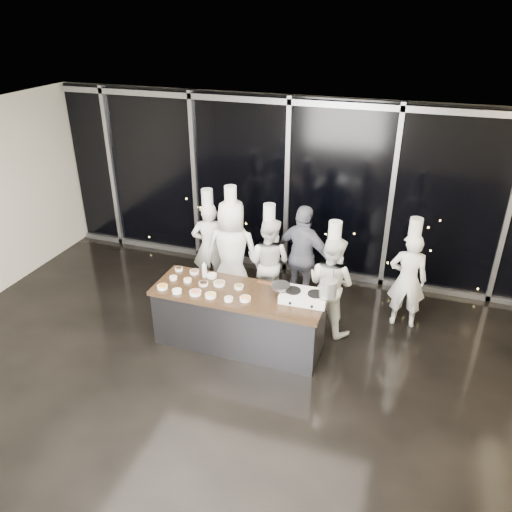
% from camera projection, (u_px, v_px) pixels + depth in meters
% --- Properties ---
extents(ground, '(9.00, 9.00, 0.00)m').
position_uv_depth(ground, '(216.00, 382.00, 6.70)').
color(ground, black).
rests_on(ground, ground).
extents(room_shell, '(9.02, 7.02, 3.21)m').
position_uv_depth(room_shell, '(223.00, 231.00, 5.63)').
color(room_shell, beige).
rests_on(room_shell, ground).
extents(window_wall, '(8.90, 0.11, 3.20)m').
position_uv_depth(window_wall, '(288.00, 188.00, 8.87)').
color(window_wall, black).
rests_on(window_wall, ground).
extents(demo_counter, '(2.46, 0.86, 0.90)m').
position_uv_depth(demo_counter, '(239.00, 318.00, 7.26)').
color(demo_counter, '#3C3C41').
rests_on(demo_counter, ground).
extents(stove, '(0.65, 0.43, 0.14)m').
position_uv_depth(stove, '(304.00, 296.00, 6.82)').
color(stove, white).
rests_on(stove, demo_counter).
extents(frying_pan, '(0.47, 0.28, 0.04)m').
position_uv_depth(frying_pan, '(280.00, 286.00, 6.87)').
color(frying_pan, gray).
rests_on(frying_pan, stove).
extents(stock_pot, '(0.24, 0.24, 0.23)m').
position_uv_depth(stock_pot, '(328.00, 288.00, 6.63)').
color(stock_pot, silver).
rests_on(stock_pot, stove).
extents(prep_bowls, '(1.39, 0.73, 0.05)m').
position_uv_depth(prep_bowls, '(203.00, 286.00, 7.15)').
color(prep_bowls, white).
rests_on(prep_bowls, demo_counter).
extents(squeeze_bottle, '(0.07, 0.07, 0.26)m').
position_uv_depth(squeeze_bottle, '(204.00, 270.00, 7.37)').
color(squeeze_bottle, silver).
rests_on(squeeze_bottle, demo_counter).
extents(chef_far_left, '(0.69, 0.57, 1.86)m').
position_uv_depth(chef_far_left, '(209.00, 246.00, 8.52)').
color(chef_far_left, white).
rests_on(chef_far_left, ground).
extents(chef_left, '(0.97, 0.71, 2.06)m').
position_uv_depth(chef_left, '(232.00, 253.00, 8.08)').
color(chef_left, white).
rests_on(chef_left, ground).
extents(chef_center, '(0.82, 0.67, 1.78)m').
position_uv_depth(chef_center, '(269.00, 262.00, 8.10)').
color(chef_center, white).
rests_on(chef_center, ground).
extents(guest, '(1.11, 0.72, 1.75)m').
position_uv_depth(guest, '(303.00, 257.00, 8.06)').
color(guest, '#121633').
rests_on(guest, ground).
extents(chef_right, '(0.94, 0.86, 1.80)m').
position_uv_depth(chef_right, '(331.00, 284.00, 7.45)').
color(chef_right, white).
rests_on(chef_right, ground).
extents(chef_side, '(0.60, 0.42, 1.80)m').
position_uv_depth(chef_side, '(408.00, 279.00, 7.57)').
color(chef_side, white).
rests_on(chef_side, ground).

